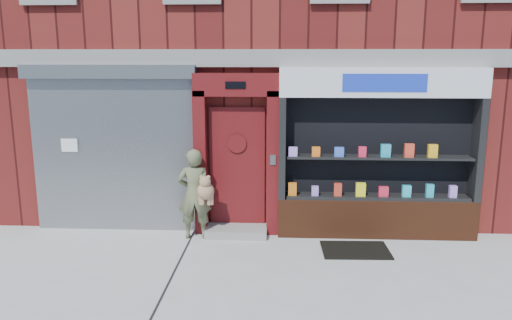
{
  "coord_description": "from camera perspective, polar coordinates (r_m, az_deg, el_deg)",
  "views": [
    {
      "loc": [
        0.03,
        -6.85,
        3.18
      ],
      "look_at": [
        -0.36,
        1.0,
        1.54
      ],
      "focal_mm": 35.0,
      "sensor_mm": 36.0,
      "label": 1
    }
  ],
  "objects": [
    {
      "name": "ground",
      "position": [
        7.56,
        2.43,
        -13.14
      ],
      "size": [
        80.0,
        80.0,
        0.0
      ],
      "primitive_type": "plane",
      "color": "#9E9E99",
      "rests_on": "ground"
    },
    {
      "name": "building",
      "position": [
        12.87,
        2.81,
        15.39
      ],
      "size": [
        12.0,
        8.16,
        8.0
      ],
      "color": "#531413",
      "rests_on": "ground"
    },
    {
      "name": "doormat",
      "position": [
        8.61,
        11.28,
        -10.05
      ],
      "size": [
        1.13,
        0.81,
        0.03
      ],
      "primitive_type": "cube",
      "rotation": [
        0.0,
        0.0,
        0.03
      ],
      "color": "black",
      "rests_on": "ground"
    },
    {
      "name": "pharmacy_bay",
      "position": [
        9.02,
        13.77,
        -0.15
      ],
      "size": [
        3.5,
        0.41,
        3.0
      ],
      "color": "#552714",
      "rests_on": "ground"
    },
    {
      "name": "red_door_bay",
      "position": [
        8.92,
        -2.22,
        0.61
      ],
      "size": [
        1.52,
        0.58,
        2.9
      ],
      "color": "#560E11",
      "rests_on": "ground"
    },
    {
      "name": "woman",
      "position": [
        8.85,
        -6.94,
        -3.82
      ],
      "size": [
        0.68,
        0.46,
        1.61
      ],
      "color": "#5E6442",
      "rests_on": "ground"
    },
    {
      "name": "shutter_bay",
      "position": [
        9.4,
        -16.0,
        2.36
      ],
      "size": [
        3.1,
        0.3,
        3.04
      ],
      "color": "gray",
      "rests_on": "ground"
    }
  ]
}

